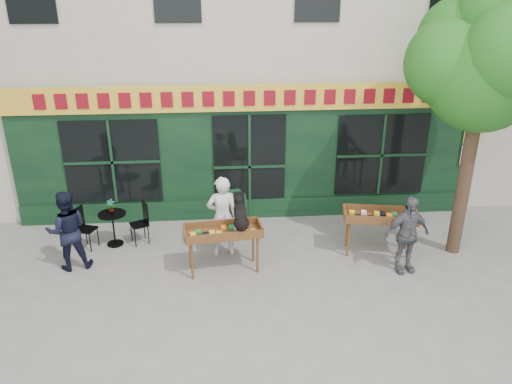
% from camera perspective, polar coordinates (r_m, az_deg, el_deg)
% --- Properties ---
extents(ground, '(80.00, 80.00, 0.00)m').
position_cam_1_polar(ground, '(10.42, 0.17, -8.44)').
color(ground, slate).
rests_on(ground, ground).
extents(street_tree, '(3.05, 2.90, 5.60)m').
position_cam_1_polar(street_tree, '(10.61, 24.84, 13.78)').
color(street_tree, '#382619').
rests_on(street_tree, ground).
extents(book_cart_center, '(1.56, 0.79, 0.99)m').
position_cam_1_polar(book_cart_center, '(9.90, -3.79, -4.80)').
color(book_cart_center, brown).
rests_on(book_cart_center, ground).
extents(dog, '(0.41, 0.64, 0.60)m').
position_cam_1_polar(dog, '(9.66, -1.78, -2.41)').
color(dog, black).
rests_on(dog, book_cart_center).
extents(woman, '(0.70, 0.50, 1.78)m').
position_cam_1_polar(woman, '(10.45, -3.86, -2.82)').
color(woman, silver).
rests_on(woman, ground).
extents(book_cart_right, '(1.58, 0.87, 0.99)m').
position_cam_1_polar(book_cart_right, '(10.84, 14.00, -2.91)').
color(book_cart_right, brown).
rests_on(book_cart_right, ground).
extents(man_right, '(1.01, 0.56, 1.63)m').
position_cam_1_polar(man_right, '(10.32, 16.84, -4.68)').
color(man_right, '#535358').
rests_on(man_right, ground).
extents(bistro_table, '(0.60, 0.60, 0.76)m').
position_cam_1_polar(bistro_table, '(11.40, -16.04, -3.38)').
color(bistro_table, black).
rests_on(bistro_table, ground).
extents(bistro_chair_left, '(0.47, 0.47, 0.95)m').
position_cam_1_polar(bistro_chair_left, '(11.48, -19.20, -3.52)').
color(bistro_chair_left, black).
rests_on(bistro_chair_left, ground).
extents(bistro_chair_right, '(0.48, 0.48, 0.95)m').
position_cam_1_polar(bistro_chair_right, '(11.36, -12.84, -3.05)').
color(bistro_chair_right, black).
rests_on(bistro_chair_right, ground).
extents(potted_plant, '(0.19, 0.14, 0.33)m').
position_cam_1_polar(potted_plant, '(11.24, -16.25, -1.61)').
color(potted_plant, gray).
rests_on(potted_plant, bistro_table).
extents(man_left, '(0.95, 0.82, 1.68)m').
position_cam_1_polar(man_left, '(10.66, -20.76, -4.14)').
color(man_left, black).
rests_on(man_left, ground).
extents(chalkboard, '(0.59, 0.30, 0.79)m').
position_cam_1_polar(chalkboard, '(12.15, -2.36, -1.52)').
color(chalkboard, black).
rests_on(chalkboard, ground).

